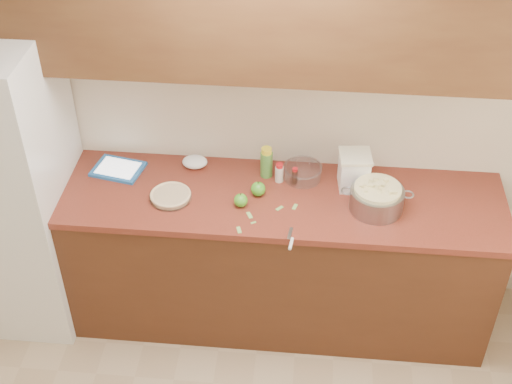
# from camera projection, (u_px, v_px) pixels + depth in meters

# --- Properties ---
(room_shell) EXTENTS (3.60, 3.60, 3.60)m
(room_shell) POSITION_uv_depth(u_px,v_px,m) (226.00, 376.00, 2.49)
(room_shell) COLOR tan
(room_shell) RESTS_ON ground
(counter_run) EXTENTS (2.64, 0.68, 0.92)m
(counter_run) POSITION_uv_depth(u_px,v_px,m) (262.00, 256.00, 4.16)
(counter_run) COLOR #472414
(counter_run) RESTS_ON ground
(upper_cabinets) EXTENTS (2.60, 0.34, 0.70)m
(upper_cabinets) POSITION_uv_depth(u_px,v_px,m) (266.00, 5.00, 3.35)
(upper_cabinets) COLOR #56351A
(upper_cabinets) RESTS_ON room_shell
(fridge) EXTENTS (0.70, 0.70, 1.80)m
(fridge) POSITION_uv_depth(u_px,v_px,m) (4.00, 187.00, 3.96)
(fridge) COLOR silver
(fridge) RESTS_ON ground
(pie) EXTENTS (0.23, 0.23, 0.04)m
(pie) POSITION_uv_depth(u_px,v_px,m) (171.00, 196.00, 3.84)
(pie) COLOR silver
(pie) RESTS_ON counter_run
(colander) EXTENTS (0.38, 0.28, 0.14)m
(colander) POSITION_uv_depth(u_px,v_px,m) (377.00, 198.00, 3.75)
(colander) COLOR gray
(colander) RESTS_ON counter_run
(flour_canister) EXTENTS (0.19, 0.19, 0.21)m
(flour_canister) POSITION_uv_depth(u_px,v_px,m) (354.00, 170.00, 3.87)
(flour_canister) COLOR white
(flour_canister) RESTS_ON counter_run
(tablet) EXTENTS (0.31, 0.26, 0.02)m
(tablet) POSITION_uv_depth(u_px,v_px,m) (118.00, 169.00, 4.04)
(tablet) COLOR #2363AA
(tablet) RESTS_ON counter_run
(paring_knife) EXTENTS (0.04, 0.17, 0.02)m
(paring_knife) POSITION_uv_depth(u_px,v_px,m) (291.00, 242.00, 3.57)
(paring_knife) COLOR gray
(paring_knife) RESTS_ON counter_run
(lemon_bottle) EXTENTS (0.07, 0.07, 0.18)m
(lemon_bottle) POSITION_uv_depth(u_px,v_px,m) (266.00, 163.00, 3.96)
(lemon_bottle) COLOR #4C8C38
(lemon_bottle) RESTS_ON counter_run
(cinnamon_shaker) EXTENTS (0.05, 0.05, 0.11)m
(cinnamon_shaker) POSITION_uv_depth(u_px,v_px,m) (279.00, 173.00, 3.94)
(cinnamon_shaker) COLOR beige
(cinnamon_shaker) RESTS_ON counter_run
(vanilla_bottle) EXTENTS (0.03, 0.03, 0.10)m
(vanilla_bottle) POSITION_uv_depth(u_px,v_px,m) (295.00, 176.00, 3.93)
(vanilla_bottle) COLOR black
(vanilla_bottle) RESTS_ON counter_run
(mixing_bowl) EXTENTS (0.22, 0.22, 0.08)m
(mixing_bowl) POSITION_uv_depth(u_px,v_px,m) (303.00, 172.00, 3.96)
(mixing_bowl) COLOR silver
(mixing_bowl) RESTS_ON counter_run
(paper_towel) EXTENTS (0.18, 0.16, 0.06)m
(paper_towel) POSITION_uv_depth(u_px,v_px,m) (195.00, 162.00, 4.06)
(paper_towel) COLOR white
(paper_towel) RESTS_ON counter_run
(apple_left) EXTENTS (0.07, 0.07, 0.09)m
(apple_left) POSITION_uv_depth(u_px,v_px,m) (241.00, 200.00, 3.78)
(apple_left) COLOR #439421
(apple_left) RESTS_ON counter_run
(apple_center) EXTENTS (0.08, 0.08, 0.09)m
(apple_center) POSITION_uv_depth(u_px,v_px,m) (258.00, 189.00, 3.85)
(apple_center) COLOR #439421
(apple_center) RESTS_ON counter_run
(peel_a) EXTENTS (0.03, 0.05, 0.00)m
(peel_a) POSITION_uv_depth(u_px,v_px,m) (295.00, 207.00, 3.79)
(peel_a) COLOR #83B658
(peel_a) RESTS_ON counter_run
(peel_b) EXTENTS (0.04, 0.06, 0.00)m
(peel_b) POSITION_uv_depth(u_px,v_px,m) (249.00, 215.00, 3.74)
(peel_b) COLOR #83B658
(peel_b) RESTS_ON counter_run
(peel_c) EXTENTS (0.03, 0.02, 0.00)m
(peel_c) POSITION_uv_depth(u_px,v_px,m) (253.00, 223.00, 3.70)
(peel_c) COLOR #83B658
(peel_c) RESTS_ON counter_run
(peel_d) EXTENTS (0.03, 0.05, 0.00)m
(peel_d) POSITION_uv_depth(u_px,v_px,m) (239.00, 230.00, 3.65)
(peel_d) COLOR #83B658
(peel_d) RESTS_ON counter_run
(peel_e) EXTENTS (0.04, 0.05, 0.00)m
(peel_e) POSITION_uv_depth(u_px,v_px,m) (280.00, 208.00, 3.79)
(peel_e) COLOR #83B658
(peel_e) RESTS_ON counter_run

